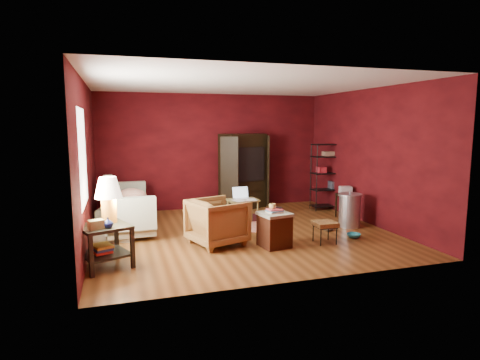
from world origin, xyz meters
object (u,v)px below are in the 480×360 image
(side_table, at_px, (106,213))
(wire_shelving, at_px, (328,174))
(tv_armoire, at_px, (243,170))
(armchair, at_px, (217,220))
(hamper, at_px, (274,229))
(sofa, at_px, (125,212))
(laptop_desk, at_px, (242,202))

(side_table, relative_size, wire_shelving, 0.81)
(side_table, xyz_separation_m, tv_armoire, (3.15, 3.29, 0.17))
(armchair, xyz_separation_m, hamper, (0.89, -0.41, -0.13))
(sofa, distance_m, wire_shelving, 4.86)
(hamper, bearing_deg, laptop_desk, 92.13)
(sofa, relative_size, armchair, 2.10)
(armchair, height_order, wire_shelving, wire_shelving)
(armchair, bearing_deg, laptop_desk, -52.62)
(sofa, bearing_deg, hamper, -113.62)
(tv_armoire, distance_m, wire_shelving, 2.07)
(sofa, relative_size, hamper, 2.73)
(sofa, height_order, wire_shelving, wire_shelving)
(laptop_desk, bearing_deg, wire_shelving, 16.77)
(side_table, height_order, hamper, side_table)
(side_table, relative_size, laptop_desk, 1.70)
(armchair, bearing_deg, hamper, -132.80)
(laptop_desk, height_order, tv_armoire, tv_armoire)
(laptop_desk, bearing_deg, armchair, -126.59)
(armchair, bearing_deg, sofa, 27.25)
(wire_shelving, bearing_deg, laptop_desk, -160.12)
(side_table, distance_m, laptop_desk, 3.16)
(sofa, xyz_separation_m, laptop_desk, (2.35, -0.28, 0.11))
(sofa, bearing_deg, wire_shelving, -68.68)
(side_table, bearing_deg, laptop_desk, 33.34)
(side_table, distance_m, tv_armoire, 4.56)
(hamper, bearing_deg, armchair, 155.32)
(hamper, height_order, laptop_desk, laptop_desk)
(wire_shelving, bearing_deg, tv_armoire, 160.48)
(tv_armoire, height_order, wire_shelving, tv_armoire)
(laptop_desk, distance_m, tv_armoire, 1.71)
(tv_armoire, relative_size, wire_shelving, 1.14)
(sofa, xyz_separation_m, armchair, (1.52, -1.50, 0.08))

